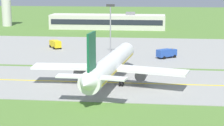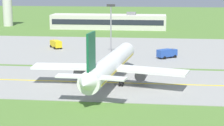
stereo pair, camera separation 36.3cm
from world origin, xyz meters
name	(u,v)px [view 1 (the left image)]	position (x,y,z in m)	size (l,w,h in m)	color
ground_plane	(112,83)	(0.00, 0.00, 0.00)	(500.00, 500.00, 0.00)	#517A33
taxiway_strip	(112,83)	(0.00, 0.00, 0.05)	(240.00, 28.00, 0.10)	gray
apron_pad	(159,50)	(10.00, 42.00, 0.05)	(140.00, 52.00, 0.10)	gray
taxiway_centreline	(112,83)	(0.00, 0.00, 0.11)	(220.00, 0.60, 0.01)	yellow
airplane_lead	(110,65)	(-0.21, -0.87, 4.13)	(32.32, 39.65, 12.70)	white
service_truck_baggage	(166,53)	(12.11, 28.98, 1.53)	(5.93, 5.41, 2.60)	#264CA5
service_truck_pushback	(55,44)	(-22.71, 41.78, 1.53)	(4.99, 6.15, 2.60)	yellow
terminal_building	(108,22)	(-12.43, 96.34, 3.18)	(50.93, 10.99, 7.52)	beige
apron_light_mast	(110,23)	(-3.94, 32.20, 9.33)	(2.40, 0.50, 14.70)	gray
traffic_cone_near_edge	(167,70)	(11.84, 12.17, 0.30)	(0.44, 0.44, 0.60)	orange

